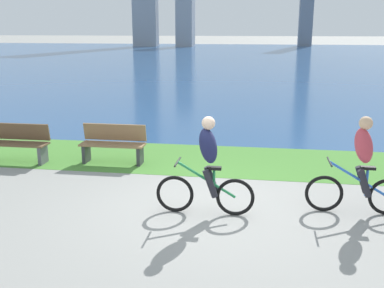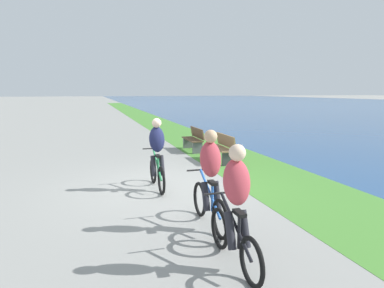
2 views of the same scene
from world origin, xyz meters
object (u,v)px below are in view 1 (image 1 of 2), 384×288
Objects in this scene: bench_far_along_path at (113,144)px; bench_near_path at (17,143)px; cyclist_trailing at (361,166)px; cyclist_lead at (207,167)px.

bench_near_path is at bearing -173.04° from bench_far_along_path.
cyclist_trailing reaches higher than bench_near_path.
cyclist_lead is at bearing -26.52° from bench_near_path.
cyclist_lead reaches higher than cyclist_trailing.
bench_far_along_path is (2.25, 0.27, 0.00)m from bench_near_path.
bench_near_path is (-4.76, 2.38, -0.39)m from cyclist_lead.
bench_near_path is at bearing 164.93° from cyclist_trailing.
cyclist_lead reaches higher than bench_far_along_path.
bench_near_path and bench_far_along_path have the same top height.
bench_near_path is (-7.29, 1.96, -0.39)m from cyclist_trailing.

